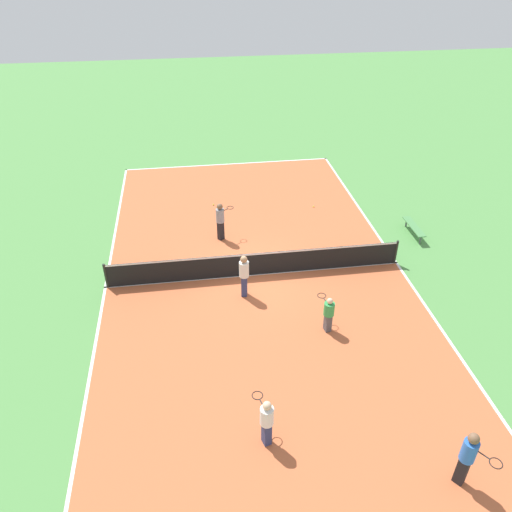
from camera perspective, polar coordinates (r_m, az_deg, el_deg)
ground_plane at (r=19.75m, az=0.00°, el=-2.18°), size 80.00×80.00×0.00m
court_surface at (r=19.74m, az=0.00°, el=-2.16°), size 11.73×22.40×0.02m
tennis_net at (r=19.43m, az=0.00°, el=-0.85°), size 11.53×0.10×1.05m
bench at (r=23.22m, az=17.59°, el=3.16°), size 0.36×1.83×0.45m
player_far_green at (r=16.89m, az=8.29°, el=-6.40°), size 0.49×0.98×1.35m
player_near_blue at (r=13.65m, az=23.05°, el=-20.23°), size 0.81×0.95×1.80m
player_baseline_gray at (r=21.54m, az=-4.09°, el=4.24°), size 0.94×0.83×1.74m
player_far_white at (r=18.10m, az=-1.37°, el=-1.99°), size 0.43×0.43×1.73m
player_near_white at (r=13.50m, az=1.22°, el=-18.22°), size 0.57×0.99×1.56m
tennis_ball_far_baseline at (r=24.74m, az=6.60°, el=5.64°), size 0.07×0.07×0.07m
tennis_ball_left_sideline at (r=24.84m, az=-4.89°, el=5.87°), size 0.07×0.07×0.07m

